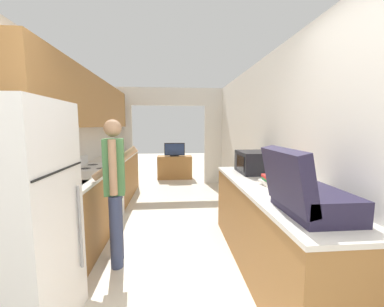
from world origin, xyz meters
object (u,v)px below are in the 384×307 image
microwave (254,162)px  book_stack (274,181)px  person (115,189)px  tv_cabinet (175,167)px  knife (109,160)px  suitcase (305,194)px  range_oven (98,195)px  refrigerator (11,225)px  television (175,150)px

microwave → book_stack: 0.74m
person → tv_cabinet: bearing=-17.8°
knife → suitcase: bearing=-25.6°
suitcase → knife: 3.45m
book_stack → range_oven: bearing=147.4°
refrigerator → knife: bearing=90.3°
television → refrigerator: bearing=-103.1°
microwave → book_stack: size_ratio=1.73×
refrigerator → range_oven: (-0.05, 2.05, -0.40)m
range_oven → microwave: size_ratio=2.01×
range_oven → knife: bearing=86.8°
television → suitcase: bearing=-80.5°
refrigerator → tv_cabinet: refrigerator is taller
refrigerator → book_stack: (2.16, 0.63, 0.11)m
range_oven → suitcase: bearing=-45.8°
range_oven → person: 1.33m
tv_cabinet → range_oven: bearing=-111.8°
tv_cabinet → person: bearing=-99.3°
suitcase → knife: suitcase is taller
tv_cabinet → knife: size_ratio=2.88×
person → knife: bearing=7.6°
refrigerator → knife: refrigerator is taller
refrigerator → microwave: size_ratio=3.29×
book_stack → person: bearing=171.0°
refrigerator → television: size_ratio=2.94×
book_stack → microwave: bearing=86.6°
person → knife: 1.82m
microwave → tv_cabinet: size_ratio=0.53×
suitcase → range_oven: bearing=134.2°
microwave → television: microwave is taller
book_stack → tv_cabinet: book_stack is taller
suitcase → tv_cabinet: suitcase is taller
book_stack → television: 4.56m
person → book_stack: bearing=-107.5°
microwave → suitcase: bearing=-96.0°
refrigerator → suitcase: bearing=-3.2°
person → knife: size_ratio=4.66×
person → microwave: person is taller
suitcase → book_stack: size_ratio=1.93×
range_oven → television: (1.23, 3.04, 0.39)m
television → tv_cabinet: bearing=90.0°
person → microwave: size_ratio=3.07×
knife → television: bearing=91.5°
range_oven → book_stack: (2.21, -1.41, 0.51)m
range_oven → tv_cabinet: size_ratio=1.06×
range_oven → book_stack: 2.67m
suitcase → knife: (-2.06, 2.76, -0.14)m
range_oven → knife: 0.75m
refrigerator → book_stack: size_ratio=5.68×
refrigerator → knife: 2.64m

